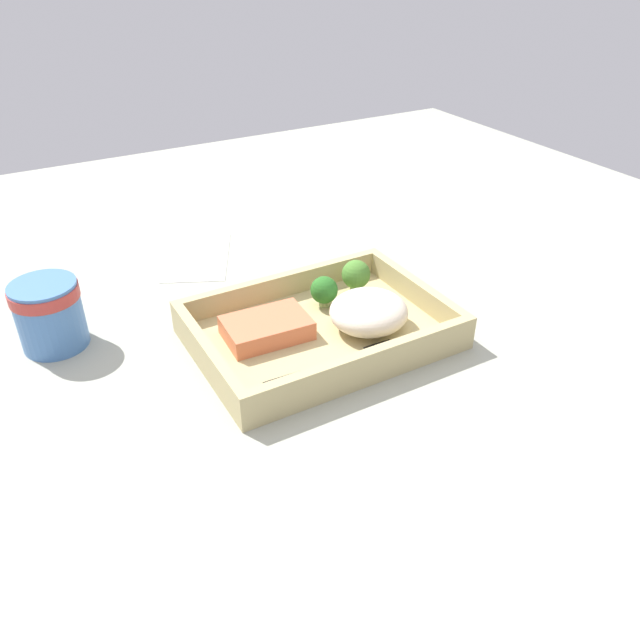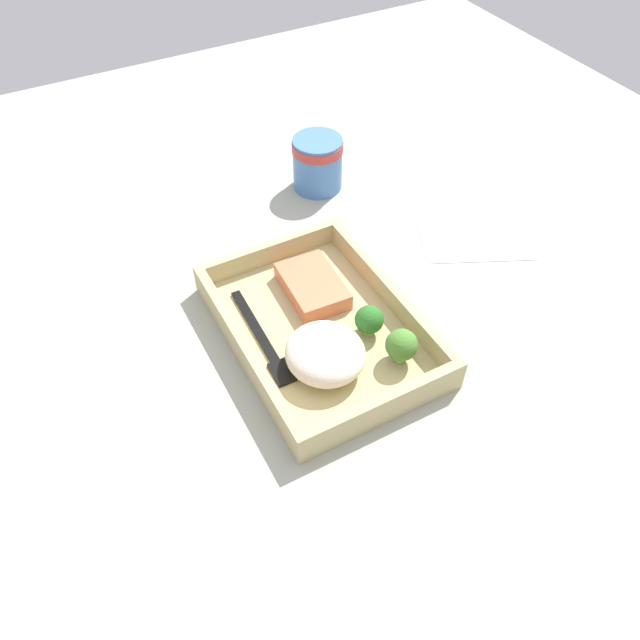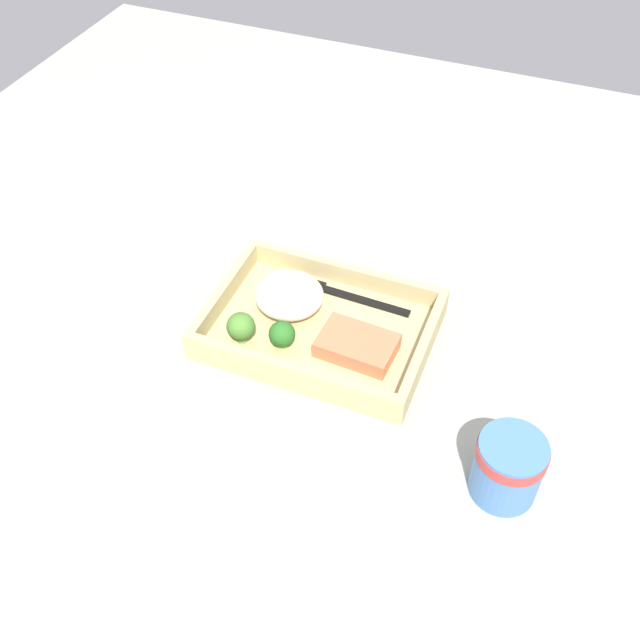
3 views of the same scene
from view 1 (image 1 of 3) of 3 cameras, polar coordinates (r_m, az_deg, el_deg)
The scene contains 10 objects.
ground_plane at distance 73.73cm, azimuth 0.00°, elevation -2.43°, with size 160.00×160.00×2.00cm, color #9A9C8D.
takeout_tray at distance 72.83cm, azimuth 0.00°, elevation -1.39°, with size 28.71×20.46×1.20cm, color tan.
tray_rim at distance 71.70cm, azimuth 0.00°, elevation -0.03°, with size 28.71×20.46×2.92cm.
salmon_fillet at distance 71.25cm, azimuth -4.89°, elevation -0.72°, with size 9.55×6.39×2.24cm, color #D96D48.
mashed_potatoes at distance 72.13cm, azimuth 4.48°, elevation 0.74°, with size 9.22×8.86×4.33cm, color beige.
broccoli_floret_1 at distance 76.23cm, azimuth 0.38°, elevation 2.71°, with size 3.39×3.39×3.93cm.
broccoli_floret_2 at distance 79.20cm, azimuth 3.30°, elevation 4.13°, with size 3.66×3.66×4.39cm.
fork at distance 67.09cm, azimuth 2.00°, elevation -3.90°, with size 15.84×2.30×0.44cm.
paper_cup at distance 76.29cm, azimuth -23.55°, elevation 0.72°, with size 7.54×7.54×7.97cm.
receipt_slip at distance 93.45cm, azimuth -11.16°, elevation 5.76°, with size 8.87×15.45×0.24cm, color white.
Camera 1 is at (-29.89, -52.58, 41.18)cm, focal length 35.00 mm.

